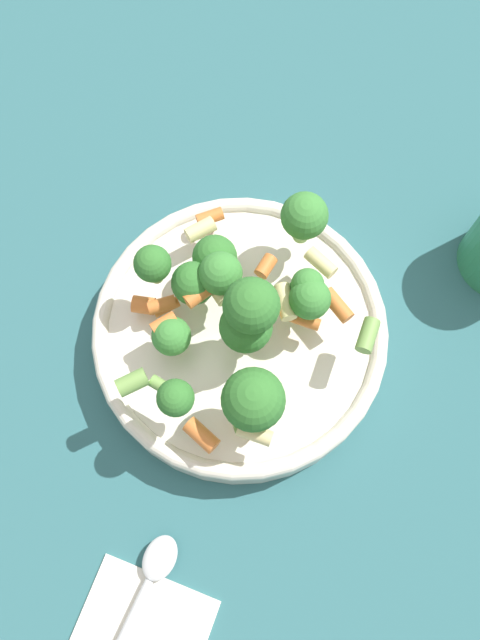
# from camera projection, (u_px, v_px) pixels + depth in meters

# --- Properties ---
(ground_plane) EXTENTS (3.00, 3.00, 0.00)m
(ground_plane) POSITION_uv_depth(u_px,v_px,m) (240.00, 341.00, 0.57)
(ground_plane) COLOR #2D6066
(bowl) EXTENTS (0.25, 0.25, 0.04)m
(bowl) POSITION_uv_depth(u_px,v_px,m) (240.00, 333.00, 0.54)
(bowl) COLOR silver
(bowl) RESTS_ON ground_plane
(pasta_salad) EXTENTS (0.19, 0.22, 0.09)m
(pasta_salad) POSITION_uv_depth(u_px,v_px,m) (241.00, 311.00, 0.48)
(pasta_salad) COLOR #8CB766
(pasta_salad) RESTS_ON bowl
(spoon) EXTENTS (0.09, 0.18, 0.01)m
(spoon) POSITION_uv_depth(u_px,v_px,m) (135.00, 611.00, 0.48)
(spoon) COLOR silver
(spoon) RESTS_ON napkin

